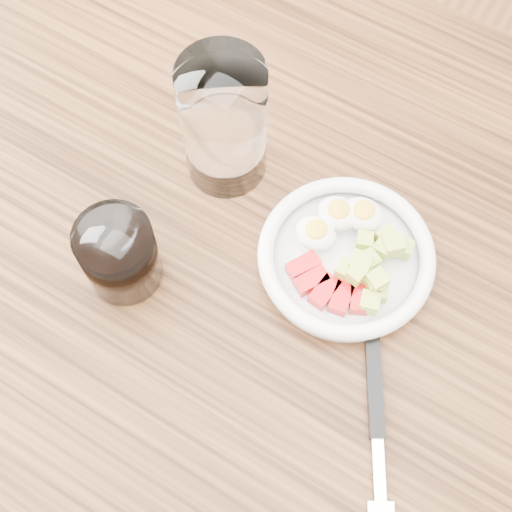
% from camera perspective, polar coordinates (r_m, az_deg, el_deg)
% --- Properties ---
extents(ground, '(4.00, 4.00, 0.00)m').
position_cam_1_polar(ground, '(1.50, 0.13, -12.99)').
color(ground, brown).
rests_on(ground, ground).
extents(dining_table, '(1.50, 0.90, 0.77)m').
position_cam_1_polar(dining_table, '(0.86, 0.23, -4.40)').
color(dining_table, brown).
rests_on(dining_table, ground).
extents(bowl, '(0.19, 0.19, 0.05)m').
position_cam_1_polar(bowl, '(0.76, 7.26, 0.07)').
color(bowl, white).
rests_on(bowl, dining_table).
extents(fork, '(0.13, 0.20, 0.01)m').
position_cam_1_polar(fork, '(0.72, 9.58, -12.44)').
color(fork, black).
rests_on(fork, dining_table).
extents(water_glass, '(0.09, 0.09, 0.16)m').
position_cam_1_polar(water_glass, '(0.76, -2.58, 10.56)').
color(water_glass, white).
rests_on(water_glass, dining_table).
extents(coffee_glass, '(0.08, 0.08, 0.09)m').
position_cam_1_polar(coffee_glass, '(0.74, -10.86, 0.09)').
color(coffee_glass, white).
rests_on(coffee_glass, dining_table).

